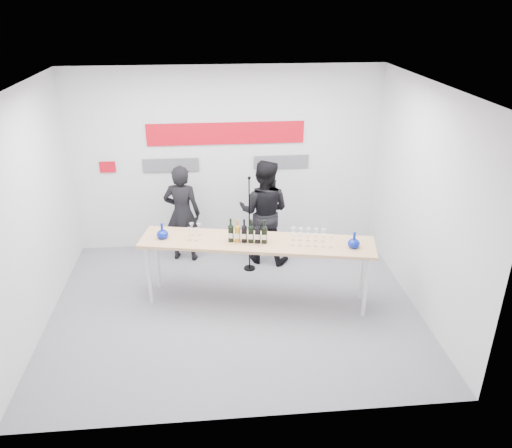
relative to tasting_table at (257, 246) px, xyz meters
name	(u,v)px	position (x,y,z in m)	size (l,w,h in m)	color
ground	(235,307)	(-0.32, -0.14, -0.87)	(5.00, 5.00, 0.00)	slate
back_wall	(227,160)	(-0.32, 1.86, 0.63)	(5.00, 0.04, 3.00)	silver
signage	(223,142)	(-0.37, 1.83, 0.93)	(3.38, 0.02, 0.79)	red
tasting_table	(257,246)	(0.00, 0.00, 0.00)	(3.21, 1.24, 0.95)	tan
wine_bottles	(248,231)	(-0.12, -0.02, 0.24)	(0.53, 0.18, 0.33)	black
decanter_left	(162,231)	(-1.26, 0.21, 0.18)	(0.16, 0.16, 0.21)	#081C94
decanter_right	(354,240)	(1.25, -0.30, 0.18)	(0.16, 0.16, 0.21)	#081C94
glasses_left	(194,232)	(-0.84, 0.17, 0.16)	(0.19, 0.24, 0.18)	silver
glasses_right	(310,238)	(0.70, -0.15, 0.16)	(0.55, 0.32, 0.18)	silver
presenter_left	(182,214)	(-1.06, 1.36, -0.08)	(0.58, 0.38, 1.60)	black
presenter_right	(264,212)	(0.23, 1.19, -0.03)	(0.82, 0.64, 1.69)	black
mic_stand	(249,242)	(-0.03, 0.90, -0.40)	(0.18, 0.18, 1.56)	black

